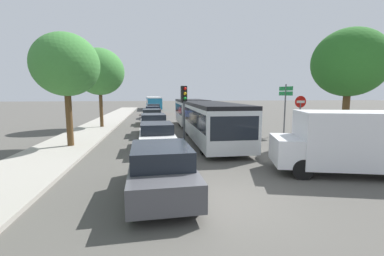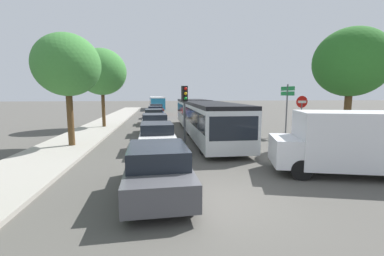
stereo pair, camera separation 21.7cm
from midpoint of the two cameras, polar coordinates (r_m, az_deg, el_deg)
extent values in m
plane|color=#4F4C47|center=(7.44, 5.91, -15.71)|extent=(200.00, 200.00, 0.00)
cube|color=#9E998E|center=(28.55, -17.60, 1.49)|extent=(3.20, 52.65, 0.14)
cube|color=silver|center=(15.42, 4.89, 1.26)|extent=(2.48, 9.08, 1.96)
cube|color=black|center=(15.39, 4.90, 2.56)|extent=(2.50, 8.72, 0.86)
cube|color=black|center=(15.34, 4.93, 5.24)|extent=(2.48, 9.08, 0.19)
cube|color=silver|center=(23.85, 0.53, 3.53)|extent=(2.47, 6.22, 1.96)
cube|color=black|center=(23.83, 0.54, 4.37)|extent=(2.48, 5.97, 0.86)
cube|color=black|center=(23.80, 0.54, 6.11)|extent=(2.47, 6.22, 0.19)
cylinder|color=black|center=(20.32, 1.91, 2.81)|extent=(1.80, 0.96, 1.80)
cube|color=black|center=(11.08, 9.80, -0.11)|extent=(2.14, 0.11, 1.05)
cylinder|color=black|center=(13.05, 11.95, -3.44)|extent=(0.29, 0.96, 0.95)
cylinder|color=black|center=(12.53, 3.07, -3.74)|extent=(0.29, 0.96, 0.95)
cylinder|color=black|center=(18.55, 6.06, -0.06)|extent=(0.29, 0.96, 0.95)
cylinder|color=black|center=(18.19, -0.22, -0.17)|extent=(0.29, 0.96, 0.95)
cylinder|color=black|center=(24.08, 2.94, 1.74)|extent=(0.29, 0.96, 0.95)
cylinder|color=black|center=(23.80, -1.91, 1.67)|extent=(0.29, 0.96, 0.95)
cube|color=teal|center=(49.32, -7.73, 5.54)|extent=(2.97, 11.04, 1.90)
cube|color=black|center=(49.31, -7.73, 5.94)|extent=(2.96, 10.49, 0.80)
cube|color=silver|center=(49.29, -7.75, 6.76)|extent=(2.97, 11.04, 0.19)
cylinder|color=black|center=(52.91, -9.01, 4.86)|extent=(0.33, 0.96, 0.95)
cylinder|color=black|center=(53.00, -6.80, 4.90)|extent=(0.33, 0.96, 0.95)
cylinder|color=black|center=(46.04, -8.78, 4.46)|extent=(0.33, 0.96, 0.95)
cylinder|color=black|center=(46.14, -6.24, 4.51)|extent=(0.33, 0.96, 0.95)
cube|color=#47474C|center=(7.76, -6.80, -9.99)|extent=(1.95, 4.29, 0.68)
cube|color=black|center=(7.50, -6.83, -5.82)|extent=(1.73, 2.27, 0.52)
cylinder|color=black|center=(9.13, -12.00, -9.23)|extent=(0.25, 0.65, 0.64)
cylinder|color=black|center=(9.19, -2.47, -8.96)|extent=(0.25, 0.65, 0.64)
cylinder|color=black|center=(6.59, -12.92, -16.02)|extent=(0.25, 0.65, 0.64)
cylinder|color=black|center=(6.67, 0.60, -15.52)|extent=(0.25, 0.65, 0.64)
cube|color=white|center=(13.69, -7.39, -2.34)|extent=(1.91, 4.20, 0.67)
cube|color=black|center=(13.51, -7.42, 0.06)|extent=(1.69, 2.22, 0.51)
cylinder|color=black|center=(15.03, -10.39, -2.57)|extent=(0.24, 0.64, 0.63)
cylinder|color=black|center=(15.09, -4.79, -2.44)|extent=(0.24, 0.64, 0.63)
cylinder|color=black|center=(12.44, -10.51, -4.71)|extent=(0.24, 0.64, 0.63)
cylinder|color=black|center=(12.50, -3.73, -4.53)|extent=(0.24, 0.64, 0.63)
cube|color=#B7BABF|center=(18.93, -7.95, 0.48)|extent=(1.98, 4.37, 0.70)
cube|color=black|center=(18.76, -7.97, 2.31)|extent=(1.76, 2.31, 0.53)
cylinder|color=black|center=(20.33, -10.21, 0.11)|extent=(0.25, 0.66, 0.66)
cylinder|color=black|center=(20.37, -5.91, 0.20)|extent=(0.25, 0.66, 0.66)
cylinder|color=black|center=(17.60, -10.27, -1.05)|extent=(0.25, 0.66, 0.66)
cylinder|color=black|center=(17.65, -5.30, -0.93)|extent=(0.25, 0.66, 0.66)
cube|color=tan|center=(25.37, -8.25, 2.25)|extent=(1.95, 4.29, 0.68)
cube|color=black|center=(25.22, -8.27, 3.60)|extent=(1.73, 2.27, 0.52)
cylinder|color=black|center=(26.73, -9.93, 1.88)|extent=(0.25, 0.65, 0.64)
cylinder|color=black|center=(26.77, -6.71, 1.95)|extent=(0.25, 0.65, 0.64)
cylinder|color=black|center=(24.04, -9.94, 1.25)|extent=(0.25, 0.65, 0.64)
cylinder|color=black|center=(24.08, -6.36, 1.33)|extent=(0.25, 0.65, 0.64)
cube|color=#284799|center=(31.52, -7.97, 3.29)|extent=(1.94, 4.28, 0.68)
cube|color=black|center=(31.38, -7.99, 4.37)|extent=(1.72, 2.27, 0.52)
cylinder|color=black|center=(32.87, -9.35, 2.95)|extent=(0.24, 0.65, 0.64)
cylinder|color=black|center=(32.92, -6.73, 3.00)|extent=(0.24, 0.65, 0.64)
cylinder|color=black|center=(30.18, -9.30, 2.54)|extent=(0.24, 0.65, 0.64)
cylinder|color=black|center=(30.23, -6.46, 2.60)|extent=(0.24, 0.65, 0.64)
cube|color=#B21E19|center=(36.87, -7.79, 3.93)|extent=(1.97, 4.34, 0.69)
cube|color=black|center=(36.74, -7.80, 4.87)|extent=(1.75, 2.30, 0.53)
cylinder|color=black|center=(38.24, -9.00, 3.61)|extent=(0.25, 0.66, 0.65)
cylinder|color=black|center=(38.29, -6.72, 3.65)|extent=(0.25, 0.66, 0.65)
cylinder|color=black|center=(35.51, -8.93, 3.31)|extent=(0.25, 0.66, 0.65)
cylinder|color=black|center=(35.57, -6.48, 3.36)|extent=(0.25, 0.66, 0.65)
cube|color=silver|center=(11.02, 33.34, -2.17)|extent=(4.49, 3.03, 2.00)
cube|color=silver|center=(10.28, 20.42, -4.67)|extent=(1.38, 2.07, 1.00)
cylinder|color=black|center=(9.70, 23.69, -8.48)|extent=(0.76, 0.42, 0.72)
cylinder|color=black|center=(11.27, 21.39, -6.16)|extent=(0.76, 0.42, 0.72)
cylinder|color=black|center=(12.47, 36.38, -5.85)|extent=(0.76, 0.42, 0.72)
cylinder|color=#56595E|center=(15.27, -1.25, 2.95)|extent=(0.12, 0.12, 3.40)
cube|color=black|center=(15.22, -1.26, 7.65)|extent=(0.38, 0.33, 0.90)
sphere|color=red|center=(15.09, -1.02, 8.71)|extent=(0.18, 0.18, 0.18)
sphere|color=#EAAD14|center=(15.09, -1.02, 7.65)|extent=(0.18, 0.18, 0.18)
sphere|color=green|center=(15.09, -1.01, 6.58)|extent=(0.18, 0.18, 0.18)
cylinder|color=#56595E|center=(16.62, 23.35, 0.98)|extent=(0.08, 0.08, 2.40)
cylinder|color=red|center=(16.54, 23.58, 5.35)|extent=(0.70, 0.03, 0.70)
cube|color=white|center=(16.52, 23.61, 5.35)|extent=(0.50, 0.04, 0.14)
cylinder|color=#56595E|center=(19.23, 20.58, 3.73)|extent=(0.10, 0.10, 3.60)
cube|color=#197A38|center=(19.20, 20.79, 8.20)|extent=(0.29, 1.39, 0.28)
cube|color=#197A38|center=(19.20, 20.74, 7.18)|extent=(0.29, 1.39, 0.28)
cylinder|color=#51381E|center=(15.38, -25.04, 1.94)|extent=(0.34, 0.34, 3.23)
ellipsoid|color=#3D7F38|center=(15.40, -25.65, 12.53)|extent=(3.44, 3.44, 3.29)
cylinder|color=#51381E|center=(23.23, -18.83, 4.05)|extent=(0.29, 0.29, 3.32)
ellipsoid|color=#3D7F38|center=(23.26, -19.16, 11.71)|extent=(4.07, 4.07, 3.87)
ellipsoid|color=#1E561E|center=(23.78, -18.95, 10.22)|extent=(2.44, 2.44, 2.13)
cylinder|color=#51381E|center=(16.11, 31.48, 1.80)|extent=(0.36, 0.36, 3.25)
ellipsoid|color=#286623|center=(16.14, 32.22, 12.27)|extent=(3.78, 3.78, 3.54)
camera|label=1|loc=(0.11, -89.53, 0.06)|focal=24.00mm
camera|label=2|loc=(0.11, 90.47, -0.06)|focal=24.00mm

